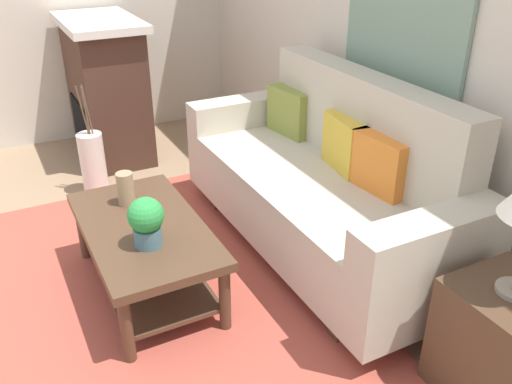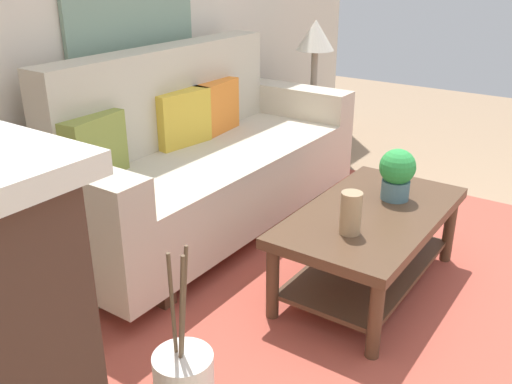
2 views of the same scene
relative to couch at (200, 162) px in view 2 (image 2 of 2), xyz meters
The scene contains 14 objects.
ground_plane 1.68m from the couch, 89.02° to the right, with size 9.33×9.33×0.00m, color #9E7F60.
area_rug 1.21m from the couch, 88.58° to the right, with size 2.79×1.93×0.01m, color #B24C3D.
couch is the anchor object (origin of this frame).
throw_pillow_olive 0.71m from the couch, 169.03° to the left, with size 0.36×0.12×0.32m, color olive.
throw_pillow_mustard 0.28m from the couch, 90.00° to the left, with size 0.36×0.12×0.32m, color gold.
throw_pillow_orange 0.43m from the couch, 21.19° to the left, with size 0.36×0.12×0.32m, color orange.
coffee_table 1.13m from the couch, 92.83° to the right, with size 1.10×0.60×0.43m.
tabletop_vase 1.18m from the couch, 106.01° to the right, with size 0.09×0.09×0.19m, color tan.
potted_plant_tabletop 1.17m from the couch, 82.78° to the right, with size 0.18×0.18×0.26m.
side_table 1.37m from the couch, ahead, with size 0.44×0.44×0.56m, color #513826.
table_lamp 1.47m from the couch, ahead, with size 0.28×0.28×0.57m.
floor_vase_branch_a 1.79m from the couch, 141.35° to the right, with size 0.01×0.01×0.36m, color brown.
floor_vase_branch_b 1.81m from the couch, 142.38° to the right, with size 0.01×0.01×0.36m, color brown.
floor_vase_branch_c 1.83m from the couch, 141.51° to the right, with size 0.01×0.01×0.36m, color brown.
Camera 2 is at (-2.42, -0.42, 1.57)m, focal length 39.40 mm.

